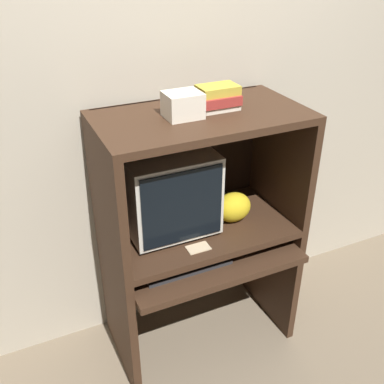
{
  "coord_description": "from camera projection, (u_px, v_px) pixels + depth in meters",
  "views": [
    {
      "loc": [
        -0.84,
        -1.46,
        2.06
      ],
      "look_at": [
        -0.05,
        0.27,
        0.97
      ],
      "focal_mm": 42.0,
      "sensor_mm": 36.0,
      "label": 1
    }
  ],
  "objects": [
    {
      "name": "ground_plane",
      "position": [
        220.0,
        365.0,
        2.48
      ],
      "size": [
        12.0,
        12.0,
        0.0
      ],
      "primitive_type": "plane",
      "color": "#756651"
    },
    {
      "name": "wall_back",
      "position": [
        173.0,
        106.0,
        2.31
      ],
      "size": [
        6.0,
        0.06,
        2.6
      ],
      "color": "#B2A893",
      "rests_on": "ground_plane"
    },
    {
      "name": "desk_base",
      "position": [
        203.0,
        283.0,
        2.45
      ],
      "size": [
        0.98,
        0.61,
        0.66
      ],
      "color": "#382316",
      "rests_on": "ground_plane"
    },
    {
      "name": "desk_monitor_shelf",
      "position": [
        200.0,
        229.0,
        2.33
      ],
      "size": [
        0.98,
        0.54,
        0.11
      ],
      "color": "#382316",
      "rests_on": "desk_base"
    },
    {
      "name": "hutch_upper",
      "position": [
        198.0,
        152.0,
        2.14
      ],
      "size": [
        0.98,
        0.54,
        0.61
      ],
      "color": "#382316",
      "rests_on": "desk_monitor_shelf"
    },
    {
      "name": "crt_monitor",
      "position": [
        168.0,
        190.0,
        2.19
      ],
      "size": [
        0.43,
        0.38,
        0.42
      ],
      "color": "beige",
      "rests_on": "desk_monitor_shelf"
    },
    {
      "name": "keyboard",
      "position": [
        187.0,
        266.0,
        2.18
      ],
      "size": [
        0.44,
        0.13,
        0.03
      ],
      "color": "#2D2D30",
      "rests_on": "desk_base"
    },
    {
      "name": "mouse",
      "position": [
        241.0,
        251.0,
        2.27
      ],
      "size": [
        0.08,
        0.05,
        0.03
      ],
      "color": "#B7B7B7",
      "rests_on": "desk_base"
    },
    {
      "name": "snack_bag",
      "position": [
        233.0,
        207.0,
        2.32
      ],
      "size": [
        0.19,
        0.14,
        0.16
      ],
      "color": "gold",
      "rests_on": "desk_monitor_shelf"
    },
    {
      "name": "book_stack",
      "position": [
        218.0,
        98.0,
        2.04
      ],
      "size": [
        0.19,
        0.13,
        0.11
      ],
      "color": "beige",
      "rests_on": "hutch_upper"
    },
    {
      "name": "paper_card",
      "position": [
        198.0,
        248.0,
        2.15
      ],
      "size": [
        0.11,
        0.07,
        0.0
      ],
      "color": "#CCB28C",
      "rests_on": "desk_monitor_shelf"
    },
    {
      "name": "storage_box",
      "position": [
        183.0,
        105.0,
        1.95
      ],
      "size": [
        0.16,
        0.14,
        0.11
      ],
      "color": "beige",
      "rests_on": "hutch_upper"
    }
  ]
}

